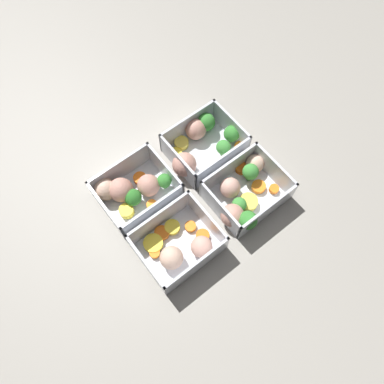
% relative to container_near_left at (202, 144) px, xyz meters
% --- Properties ---
extents(ground_plane, '(4.00, 4.00, 0.00)m').
position_rel_container_near_left_xyz_m(ground_plane, '(0.08, 0.07, -0.03)').
color(ground_plane, gray).
extents(container_near_left, '(0.18, 0.14, 0.06)m').
position_rel_container_near_left_xyz_m(container_near_left, '(0.00, 0.00, 0.00)').
color(container_near_left, silver).
rests_on(container_near_left, ground_plane).
extents(container_near_right, '(0.15, 0.13, 0.06)m').
position_rel_container_near_left_xyz_m(container_near_right, '(0.18, -0.00, -0.00)').
color(container_near_right, silver).
rests_on(container_near_right, ground_plane).
extents(container_far_left, '(0.17, 0.13, 0.06)m').
position_rel_container_near_left_xyz_m(container_far_left, '(0.01, 0.14, -0.00)').
color(container_far_left, silver).
rests_on(container_far_left, ground_plane).
extents(container_far_right, '(0.15, 0.12, 0.06)m').
position_rel_container_near_left_xyz_m(container_far_right, '(0.17, 0.14, -0.00)').
color(container_far_right, silver).
rests_on(container_far_right, ground_plane).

